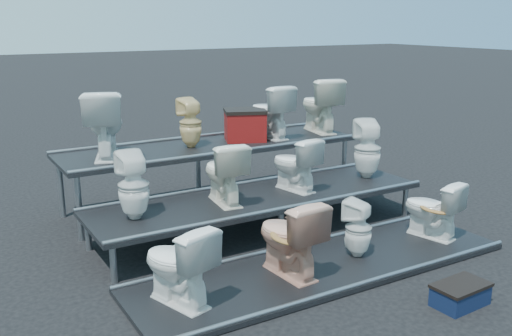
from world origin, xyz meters
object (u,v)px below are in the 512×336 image
toilet_2 (358,228)px  toilet_0 (178,264)px  toilet_8 (104,124)px  toilet_9 (190,123)px  toilet_3 (432,209)px  toilet_6 (295,164)px  toilet_7 (367,149)px  toilet_11 (320,105)px  toilet_10 (270,111)px  red_crate (245,127)px  toilet_1 (289,237)px  toilet_5 (224,172)px  step_stool (460,296)px  toilet_4 (133,185)px

toilet_2 → toilet_0: bearing=-24.4°
toilet_8 → toilet_9: bearing=-160.5°
toilet_3 → toilet_6: toilet_6 is taller
toilet_0 → toilet_7: 3.60m
toilet_6 → toilet_7: (1.19, 0.00, 0.06)m
toilet_7 → toilet_11: (0.15, 1.30, 0.42)m
toilet_3 → toilet_10: toilet_10 is taller
toilet_3 → red_crate: size_ratio=1.23×
toilet_1 → toilet_2: (0.90, 0.00, -0.08)m
toilet_3 → toilet_10: bearing=-89.9°
toilet_3 → toilet_5: bearing=-45.7°
toilet_8 → step_stool: size_ratio=1.68×
toilet_2 → toilet_5: 1.67m
toilet_3 → red_crate: (-1.04, 2.61, 0.66)m
toilet_7 → red_crate: 1.76m
toilet_1 → red_crate: size_ratio=1.43×
toilet_0 → toilet_2: 2.09m
toilet_8 → toilet_0: bearing=106.3°
toilet_3 → toilet_10: size_ratio=0.89×
toilet_10 → red_crate: bearing=-4.3°
toilet_3 → toilet_5: size_ratio=0.93×
toilet_1 → toilet_5: size_ratio=1.08×
toilet_0 → toilet_4: bearing=-109.9°
toilet_4 → toilet_9: 1.85m
toilet_10 → step_stool: 4.03m
toilet_1 → toilet_6: 1.64m
toilet_9 → toilet_5: bearing=79.5°
toilet_4 → red_crate: 2.50m
toilet_3 → toilet_4: 3.44m
toilet_0 → toilet_4: toilet_4 is taller
toilet_5 → step_stool: toilet_5 is taller
toilet_1 → toilet_11: (2.29, 2.60, 0.82)m
toilet_4 → toilet_11: (3.43, 1.30, 0.45)m
toilet_0 → toilet_4: (0.06, 1.30, 0.39)m
toilet_9 → toilet_4: bearing=42.9°
toilet_6 → toilet_7: toilet_7 is taller
toilet_1 → step_stool: 1.68m
toilet_2 → toilet_10: bearing=-125.1°
toilet_0 → step_stool: 2.61m
toilet_5 → toilet_2: bearing=133.0°
toilet_2 → step_stool: 1.29m
toilet_3 → toilet_6: 1.73m
toilet_6 → toilet_8: size_ratio=0.80×
toilet_0 → toilet_3: toilet_0 is taller
toilet_0 → toilet_5: toilet_5 is taller
toilet_5 → step_stool: 2.88m
toilet_10 → toilet_11: 0.90m
toilet_0 → toilet_8: bearing=-110.7°
toilet_8 → red_crate: 2.04m
toilet_1 → toilet_8: toilet_8 is taller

